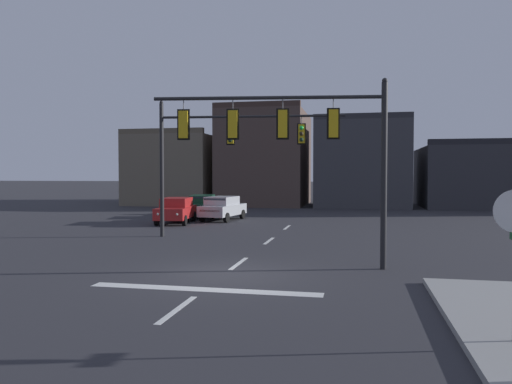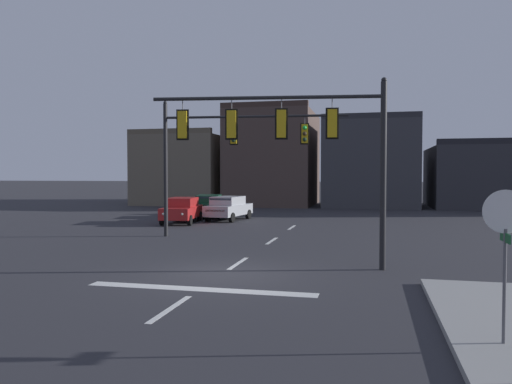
{
  "view_description": "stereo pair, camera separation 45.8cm",
  "coord_description": "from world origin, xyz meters",
  "px_view_note": "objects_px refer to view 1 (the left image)",
  "views": [
    {
      "loc": [
        4.03,
        -14.69,
        3.09
      ],
      "look_at": [
        0.41,
        3.0,
        2.45
      ],
      "focal_mm": 34.9,
      "sensor_mm": 36.0,
      "label": 1
    },
    {
      "loc": [
        4.48,
        -14.59,
        3.09
      ],
      "look_at": [
        0.41,
        3.0,
        2.45
      ],
      "focal_mm": 34.9,
      "sensor_mm": 36.0,
      "label": 2
    }
  ],
  "objects_px": {
    "car_lot_middle": "(176,210)",
    "car_lot_farside": "(203,205)",
    "car_lot_nearside": "(223,208)",
    "signal_mast_near_side": "(300,137)",
    "signal_mast_far_side": "(216,146)"
  },
  "relations": [
    {
      "from": "signal_mast_far_side",
      "to": "car_lot_farside",
      "type": "height_order",
      "value": "signal_mast_far_side"
    },
    {
      "from": "signal_mast_near_side",
      "to": "car_lot_nearside",
      "type": "bearing_deg",
      "value": 113.72
    },
    {
      "from": "signal_mast_near_side",
      "to": "signal_mast_far_side",
      "type": "relative_size",
      "value": 0.84
    },
    {
      "from": "car_lot_middle",
      "to": "car_lot_farside",
      "type": "relative_size",
      "value": 0.99
    },
    {
      "from": "signal_mast_far_side",
      "to": "car_lot_middle",
      "type": "relative_size",
      "value": 1.95
    },
    {
      "from": "car_lot_nearside",
      "to": "car_lot_farside",
      "type": "bearing_deg",
      "value": 135.77
    },
    {
      "from": "signal_mast_near_side",
      "to": "car_lot_farside",
      "type": "height_order",
      "value": "signal_mast_near_side"
    },
    {
      "from": "car_lot_nearside",
      "to": "signal_mast_near_side",
      "type": "bearing_deg",
      "value": -66.28
    },
    {
      "from": "signal_mast_far_side",
      "to": "car_lot_farside",
      "type": "xyz_separation_m",
      "value": [
        -4.14,
        10.83,
        -3.62
      ]
    },
    {
      "from": "car_lot_nearside",
      "to": "car_lot_farside",
      "type": "distance_m",
      "value": 2.87
    },
    {
      "from": "signal_mast_far_side",
      "to": "car_lot_nearside",
      "type": "bearing_deg",
      "value": 103.28
    },
    {
      "from": "signal_mast_near_side",
      "to": "car_lot_middle",
      "type": "height_order",
      "value": "signal_mast_near_side"
    },
    {
      "from": "signal_mast_far_side",
      "to": "car_lot_nearside",
      "type": "distance_m",
      "value": 9.76
    },
    {
      "from": "signal_mast_near_side",
      "to": "car_lot_farside",
      "type": "xyz_separation_m",
      "value": [
        -9.1,
        18.04,
        -3.48
      ]
    },
    {
      "from": "signal_mast_far_side",
      "to": "car_lot_nearside",
      "type": "height_order",
      "value": "signal_mast_far_side"
    }
  ]
}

